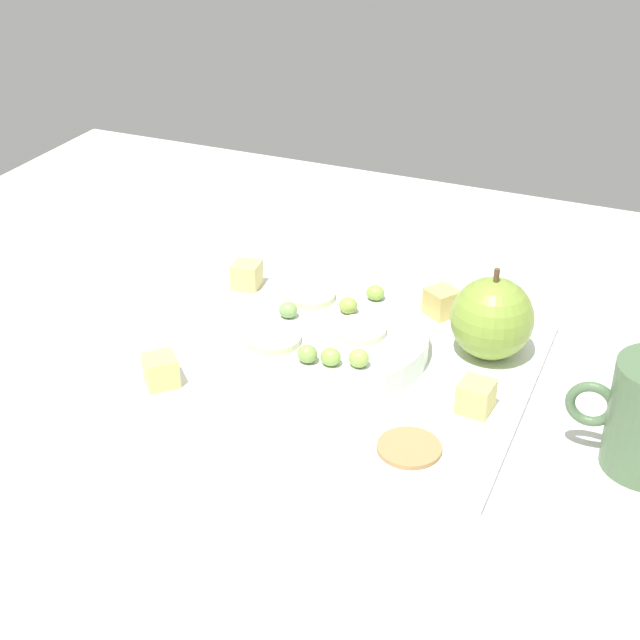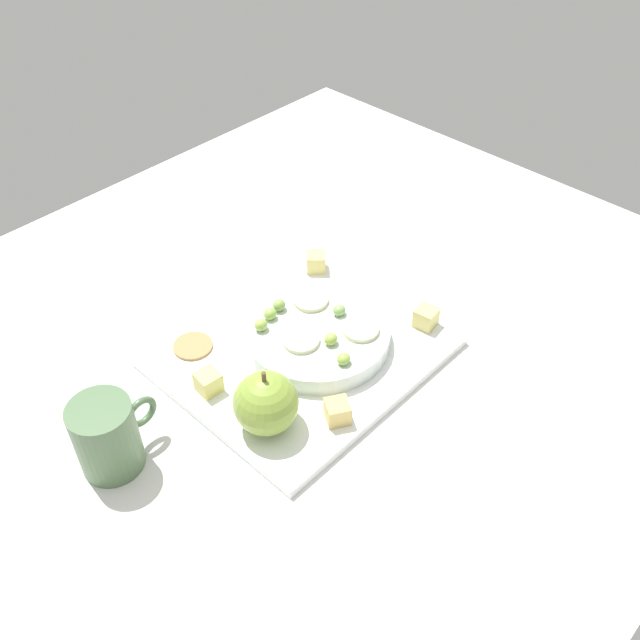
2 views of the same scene
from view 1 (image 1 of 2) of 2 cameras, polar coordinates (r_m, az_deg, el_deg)
table at (r=84.78cm, az=0.03°, el=-4.91°), size 119.08×100.28×4.12cm
platter at (r=84.92cm, az=1.52°, el=-2.69°), size 32.85×28.69×1.22cm
serving_dish at (r=85.09cm, az=0.33°, el=-1.14°), size 18.75×18.75×2.48cm
apple_whole at (r=84.66cm, az=10.41°, el=0.10°), size 7.47×7.47×7.47cm
apple_stem at (r=82.62cm, az=10.68°, el=2.71°), size 0.50×0.50×1.20cm
cheese_cube_0 at (r=81.55cm, az=-9.65°, el=-3.04°), size 3.81×3.81×2.69cm
cheese_cube_1 at (r=96.13cm, az=-4.48°, el=2.74°), size 3.04×3.04×2.69cm
cheese_cube_2 at (r=78.20cm, az=9.45°, el=-4.62°), size 2.92×2.92×2.69cm
cheese_cube_3 at (r=91.57cm, az=7.40°, el=1.09°), size 3.71×3.71×2.69cm
cracker_0 at (r=73.86cm, az=5.45°, el=-7.74°), size 5.10×5.10×0.40cm
grape_0 at (r=79.10cm, az=-0.92°, el=-2.04°), size 1.75×1.58×1.61cm
grape_1 at (r=86.41cm, az=1.62°, el=0.91°), size 1.75×1.58×1.54cm
grape_2 at (r=78.49cm, az=2.38°, el=-2.33°), size 1.75×1.58×1.64cm
grape_3 at (r=85.69cm, az=-1.95°, el=0.61°), size 1.75×1.58×1.46cm
grape_4 at (r=78.66cm, az=0.65°, el=-2.26°), size 1.75×1.58×1.57cm
grape_5 at (r=88.75cm, az=3.38°, el=1.66°), size 1.75×1.58×1.42cm
apple_slice_0 at (r=83.47cm, az=2.43°, el=-0.61°), size 4.74×4.74×0.60cm
apple_slice_1 at (r=88.97cm, az=-0.59°, el=1.49°), size 4.74×4.74×0.60cm
apple_slice_2 at (r=82.16cm, az=-2.82°, el=-1.16°), size 4.74×4.74×0.60cm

